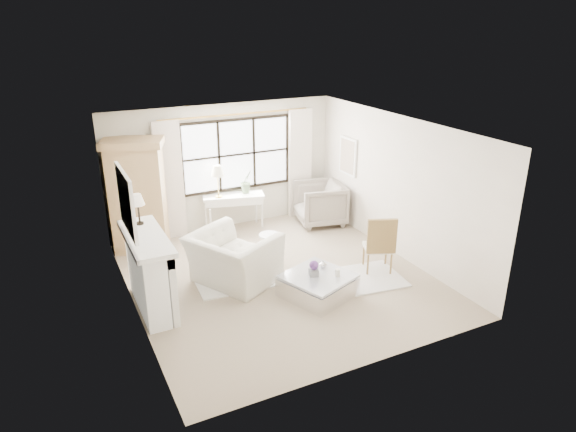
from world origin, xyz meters
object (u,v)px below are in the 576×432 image
Objects in this scene: console_table at (234,212)px; coffee_table at (318,286)px; club_armchair at (233,259)px; armoire at (138,195)px.

console_table is 3.32m from coffee_table.
club_armchair is 1.54m from coffee_table.
armoire is 1.62× the size of club_armchair.
armoire is at bearing -161.17° from console_table.
armoire is 1.63× the size of console_table.
console_table is 1.07× the size of coffee_table.
armoire reaches higher than club_armchair.
console_table is at bearing 24.41° from armoire.
club_armchair is at bearing 115.00° from coffee_table.
armoire is 3.99m from coffee_table.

